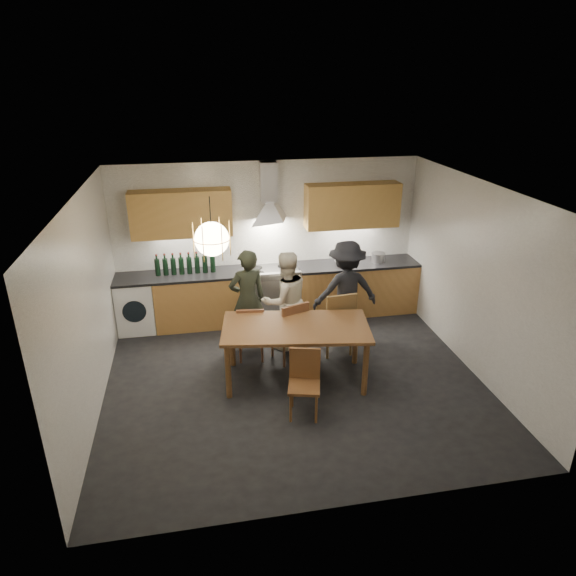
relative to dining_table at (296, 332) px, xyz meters
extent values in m
plane|color=black|center=(-0.02, -0.03, -0.72)|extent=(5.00, 5.00, 0.00)
cube|color=white|center=(-0.02, 2.22, 0.58)|extent=(5.00, 0.02, 2.60)
cube|color=white|center=(-0.02, -2.28, 0.58)|extent=(5.00, 0.02, 2.60)
cube|color=white|center=(-2.52, -0.03, 0.58)|extent=(0.02, 4.50, 2.60)
cube|color=white|center=(2.48, -0.03, 0.58)|extent=(0.02, 4.50, 2.60)
cube|color=white|center=(-0.02, -0.03, 1.88)|extent=(5.00, 4.50, 0.02)
cube|color=tan|center=(-1.20, 1.92, -0.29)|extent=(1.45, 0.60, 0.86)
cube|color=tan|center=(1.45, 1.92, -0.29)|extent=(2.05, 0.60, 0.86)
cube|color=white|center=(-2.22, 1.92, -0.29)|extent=(0.58, 0.58, 0.85)
cube|color=black|center=(-1.50, 1.92, 0.16)|extent=(2.05, 0.62, 0.04)
cube|color=black|center=(1.45, 1.92, 0.16)|extent=(2.05, 0.62, 0.04)
cube|color=silver|center=(-0.02, 1.92, -0.32)|extent=(0.90, 0.60, 0.80)
cube|color=black|center=(-0.02, 1.64, -0.34)|extent=(0.78, 0.02, 0.42)
cube|color=slate|center=(-0.02, 1.92, 0.12)|extent=(0.90, 0.60, 0.08)
cube|color=silver|center=(-0.02, 1.66, 0.18)|extent=(0.90, 0.08, 0.04)
cube|color=tan|center=(-1.40, 2.05, 1.14)|extent=(1.55, 0.35, 0.72)
cube|color=tan|center=(1.35, 2.05, 1.14)|extent=(1.55, 0.35, 0.72)
cube|color=silver|center=(-0.02, 2.09, 1.57)|extent=(0.26, 0.22, 0.62)
cylinder|color=black|center=(-1.02, -0.13, 1.63)|extent=(0.01, 0.01, 0.50)
sphere|color=#FFE0A5|center=(-1.02, -0.13, 1.38)|extent=(0.40, 0.40, 0.40)
torus|color=gold|center=(-1.02, -0.13, 1.38)|extent=(0.43, 0.43, 0.01)
cube|color=brown|center=(0.00, 0.00, 0.07)|extent=(2.04, 1.24, 0.04)
cylinder|color=brown|center=(-0.92, -0.26, -0.33)|extent=(0.07, 0.07, 0.77)
cylinder|color=brown|center=(-0.80, 0.52, -0.33)|extent=(0.07, 0.07, 0.77)
cylinder|color=brown|center=(0.80, -0.52, -0.33)|extent=(0.07, 0.07, 0.77)
cylinder|color=brown|center=(0.92, 0.26, -0.33)|extent=(0.07, 0.07, 0.77)
cube|color=brown|center=(-0.52, 0.69, -0.30)|extent=(0.42, 0.42, 0.04)
cube|color=brown|center=(-0.54, 0.52, -0.07)|extent=(0.39, 0.08, 0.42)
cylinder|color=brown|center=(-0.35, 0.83, -0.52)|extent=(0.03, 0.03, 0.39)
cylinder|color=brown|center=(-0.38, 0.52, -0.52)|extent=(0.03, 0.03, 0.39)
cylinder|color=brown|center=(-0.66, 0.86, -0.52)|extent=(0.03, 0.03, 0.39)
cylinder|color=brown|center=(-0.69, 0.55, -0.52)|extent=(0.03, 0.03, 0.39)
cube|color=brown|center=(0.01, 0.55, -0.26)|extent=(0.54, 0.54, 0.04)
cube|color=brown|center=(0.07, 0.37, -0.01)|extent=(0.41, 0.18, 0.46)
cylinder|color=brown|center=(0.11, 0.77, -0.50)|extent=(0.04, 0.04, 0.43)
cylinder|color=brown|center=(0.23, 0.45, -0.50)|extent=(0.04, 0.04, 0.43)
cylinder|color=brown|center=(-0.21, 0.66, -0.50)|extent=(0.04, 0.04, 0.43)
cylinder|color=brown|center=(-0.09, 0.33, -0.50)|extent=(0.04, 0.04, 0.43)
cube|color=brown|center=(0.73, 0.64, -0.23)|extent=(0.49, 0.49, 0.04)
cube|color=brown|center=(0.75, 0.44, 0.04)|extent=(0.45, 0.08, 0.49)
cylinder|color=brown|center=(0.90, 0.84, -0.48)|extent=(0.04, 0.04, 0.46)
cylinder|color=brown|center=(0.93, 0.48, -0.48)|extent=(0.04, 0.04, 0.46)
cylinder|color=brown|center=(0.53, 0.81, -0.48)|extent=(0.04, 0.04, 0.46)
cylinder|color=brown|center=(0.57, 0.45, -0.48)|extent=(0.04, 0.04, 0.46)
cube|color=brown|center=(-0.06, -0.79, -0.31)|extent=(0.46, 0.46, 0.04)
cube|color=brown|center=(-0.01, -0.63, -0.09)|extent=(0.37, 0.13, 0.41)
cylinder|color=brown|center=(-0.24, -0.90, -0.52)|extent=(0.03, 0.03, 0.38)
cylinder|color=brown|center=(-0.16, -0.61, -0.52)|extent=(0.03, 0.03, 0.38)
cylinder|color=brown|center=(0.05, -0.98, -0.52)|extent=(0.03, 0.03, 0.38)
cylinder|color=brown|center=(0.13, -0.68, -0.52)|extent=(0.03, 0.03, 0.38)
imported|color=black|center=(-0.52, 1.06, 0.05)|extent=(0.63, 0.48, 1.54)
imported|color=beige|center=(0.03, 0.93, 0.04)|extent=(0.86, 0.74, 1.52)
imported|color=black|center=(1.01, 1.08, 0.07)|extent=(1.03, 0.61, 1.57)
imported|color=silver|center=(1.20, 1.87, 0.22)|extent=(0.34, 0.34, 0.08)
cylinder|color=silver|center=(1.80, 1.90, 0.26)|extent=(0.25, 0.25, 0.15)
camera|label=1|loc=(-1.20, -5.86, 3.17)|focal=32.00mm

